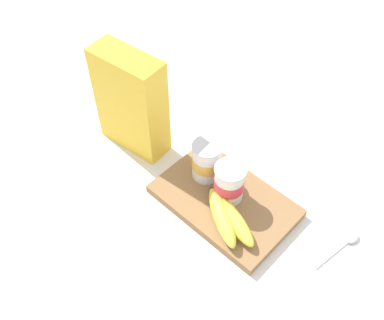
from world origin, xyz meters
name	(u,v)px	position (x,y,z in m)	size (l,w,h in m)	color
ground_plane	(224,204)	(0.00, 0.00, 0.00)	(2.40, 2.40, 0.00)	silver
cutting_board	(225,201)	(0.00, 0.00, 0.01)	(0.31, 0.20, 0.02)	olive
cereal_box	(131,102)	(-0.29, -0.01, 0.13)	(0.17, 0.07, 0.27)	yellow
yogurt_cup_front	(207,161)	(-0.08, 0.02, 0.07)	(0.07, 0.07, 0.10)	white
yogurt_cup_back	(231,184)	(0.00, 0.01, 0.07)	(0.07, 0.07, 0.10)	white
banana_bunch	(227,217)	(0.04, -0.04, 0.04)	(0.17, 0.12, 0.04)	yellow
spoon	(344,245)	(0.26, 0.09, 0.01)	(0.04, 0.13, 0.01)	silver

